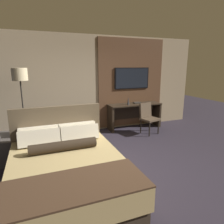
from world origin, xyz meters
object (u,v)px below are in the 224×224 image
(armchair_by_window, at_px, (4,149))
(floor_lamp, at_px, (20,81))
(book, at_px, (137,103))
(desk_chair, at_px, (148,115))
(bed, at_px, (67,169))
(vase_tall, at_px, (128,101))
(tv, at_px, (132,78))
(desk, at_px, (134,112))

(armchair_by_window, bearing_deg, floor_lamp, -20.00)
(book, bearing_deg, armchair_by_window, -163.41)
(armchair_by_window, bearing_deg, book, -59.61)
(desk_chair, bearing_deg, bed, -158.61)
(armchair_by_window, bearing_deg, desk_chair, -68.87)
(desk_chair, bearing_deg, book, 78.35)
(desk_chair, height_order, book, desk_chair)
(vase_tall, bearing_deg, tv, 49.39)
(armchair_by_window, relative_size, book, 4.08)
(desk, relative_size, desk_chair, 1.90)
(armchair_by_window, distance_m, floor_lamp, 1.52)
(bed, xyz_separation_m, desk, (2.50, 2.49, 0.19))
(bed, bearing_deg, vase_tall, 46.83)
(tv, height_order, floor_lamp, floor_lamp)
(vase_tall, bearing_deg, armchair_by_window, -163.86)
(desk, bearing_deg, book, 16.73)
(desk, relative_size, vase_tall, 6.94)
(tv, bearing_deg, book, -55.64)
(bed, height_order, vase_tall, bed)
(armchair_by_window, relative_size, vase_tall, 3.76)
(bed, bearing_deg, armchair_by_window, 126.47)
(desk, bearing_deg, bed, -135.11)
(tv, bearing_deg, floor_lamp, -168.18)
(bed, distance_m, book, 3.66)
(desk, relative_size, book, 7.55)
(floor_lamp, distance_m, vase_tall, 3.00)
(tv, distance_m, floor_lamp, 3.23)
(floor_lamp, bearing_deg, vase_tall, 6.96)
(tv, distance_m, book, 0.78)
(desk_chair, bearing_deg, desk, 89.44)
(armchair_by_window, distance_m, book, 3.87)
(floor_lamp, bearing_deg, bed, -72.11)
(desk, relative_size, tv, 1.45)
(tv, relative_size, desk_chair, 1.32)
(vase_tall, bearing_deg, floor_lamp, -173.04)
(floor_lamp, relative_size, book, 8.51)
(desk_chair, xyz_separation_m, book, (-0.03, 0.62, 0.28))
(book, bearing_deg, bed, -135.99)
(desk_chair, bearing_deg, floor_lamp, 163.43)
(desk, height_order, tv, tv)
(bed, distance_m, tv, 3.87)
(desk, bearing_deg, floor_lamp, -171.72)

